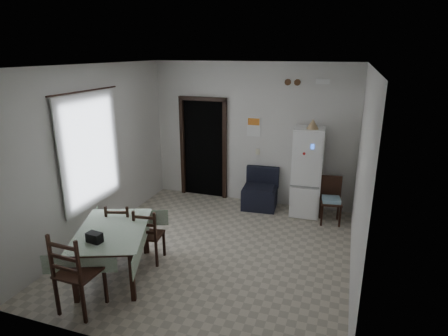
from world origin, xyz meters
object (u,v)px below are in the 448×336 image
dining_table (114,252)px  dining_chair_far_right (150,234)px  corner_chair (331,201)px  dining_chair_far_left (122,229)px  navy_seat (260,189)px  fridge (307,172)px  dining_chair_near_head (79,271)px

dining_table → dining_chair_far_right: size_ratio=1.59×
corner_chair → dining_chair_far_left: bearing=-152.3°
dining_chair_far_left → navy_seat: bearing=-139.0°
fridge → corner_chair: fridge is taller
navy_seat → dining_chair_far_left: size_ratio=0.91×
dining_table → dining_chair_near_head: 0.79m
navy_seat → dining_chair_far_left: (-1.61, -2.51, 0.04)m
dining_chair_far_right → navy_seat: bearing=-121.4°
corner_chair → dining_chair_far_left: (-3.02, -2.23, 0.01)m
navy_seat → dining_table: size_ratio=0.58×
dining_chair_far_left → fridge: bearing=-151.5°
fridge → navy_seat: 1.03m
corner_chair → dining_table: 3.94m
dining_chair_far_right → dining_chair_near_head: bearing=72.3°
dining_table → corner_chair: bearing=23.0°
corner_chair → dining_chair_far_right: size_ratio=0.99×
dining_chair_far_left → corner_chair: bearing=-159.8°
corner_chair → dining_chair_near_head: size_ratio=0.80×
navy_seat → corner_chair: corner_chair is taller
dining_table → dining_chair_near_head: bearing=-108.0°
corner_chair → dining_chair_far_left: 3.76m
fridge → dining_table: fridge is taller
navy_seat → corner_chair: bearing=-15.5°
navy_seat → corner_chair: size_ratio=0.93×
fridge → dining_table: (-2.31, -3.04, -0.50)m
dining_table → dining_chair_far_right: dining_chair_far_right is taller
fridge → dining_chair_far_left: bearing=-137.5°
dining_chair_far_left → dining_chair_near_head: size_ratio=0.81×
fridge → dining_chair_far_right: fridge is taller
fridge → dining_chair_far_right: (-2.03, -2.52, -0.42)m
dining_table → dining_chair_near_head: (0.05, -0.77, 0.18)m
navy_seat → dining_chair_far_left: dining_chair_far_left is taller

